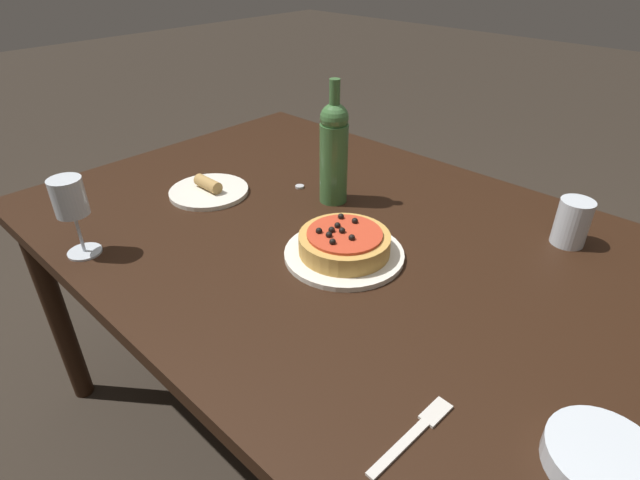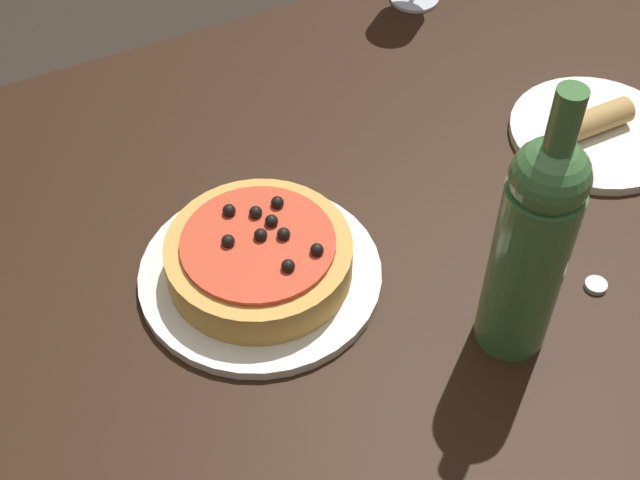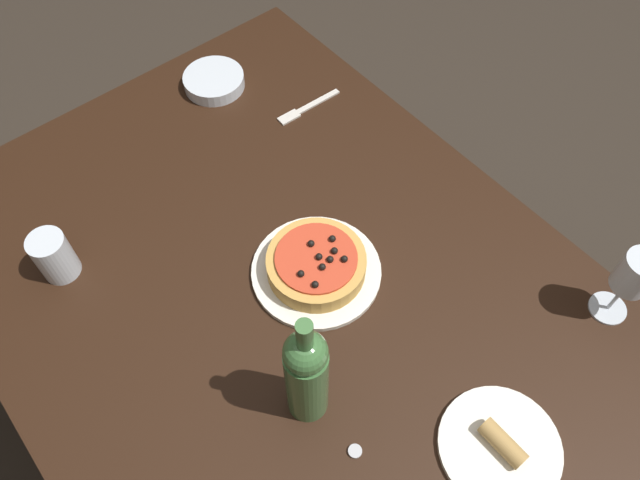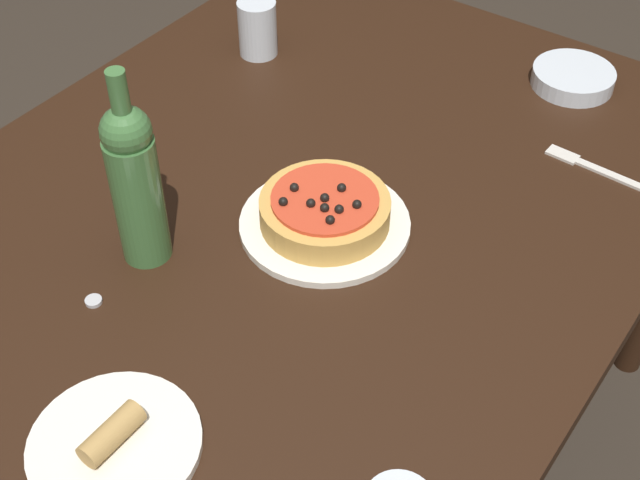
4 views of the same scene
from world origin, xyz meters
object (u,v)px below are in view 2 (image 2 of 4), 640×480
dining_table (343,343)px  bottle_cap (596,285)px  dinner_plate (260,275)px  wine_bottle (532,244)px  pizza (259,257)px  side_plate (595,131)px

dining_table → bottle_cap: size_ratio=66.02×
dinner_plate → bottle_cap: 0.36m
wine_bottle → dinner_plate: bearing=137.3°
bottle_cap → pizza: bearing=151.1°
dinner_plate → pizza: pizza is taller
dining_table → dinner_plate: bearing=131.4°
bottle_cap → dining_table: bearing=158.1°
pizza → dinner_plate: bearing=-156.5°
dining_table → dinner_plate: size_ratio=6.08×
wine_bottle → bottle_cap: 0.18m
dining_table → bottle_cap: bottle_cap is taller
side_plate → bottle_cap: side_plate is taller
wine_bottle → bottle_cap: size_ratio=13.08×
side_plate → bottle_cap: size_ratio=8.78×
dinner_plate → side_plate: bearing=2.5°
side_plate → dining_table: bearing=-167.0°
pizza → side_plate: size_ratio=0.94×
side_plate → wine_bottle: bearing=-143.2°
dinner_plate → pizza: (0.00, 0.00, 0.03)m
dining_table → pizza: (-0.06, 0.07, 0.11)m
dinner_plate → side_plate: side_plate is taller
wine_bottle → side_plate: 0.36m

